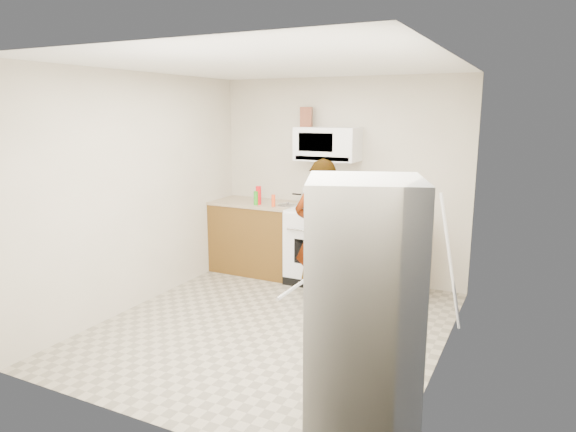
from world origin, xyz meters
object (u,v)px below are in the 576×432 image
Objects in this scene: kettle at (389,204)px; gas_range at (322,244)px; saucepan at (310,198)px; microwave at (328,144)px; fridge at (362,311)px; person at (322,234)px.

gas_range is at bearing -168.55° from kettle.
kettle is 0.82× the size of saucepan.
fridge is at bearing -63.75° from microwave.
gas_range is 3.08m from fridge.
person is 1.08m from saucepan.
person is 8.78× the size of kettle.
gas_range is 1.22m from microwave.
person is at bearing -58.92° from saucepan.
saucepan is at bearing -71.95° from person.
kettle is at bearing 1.86° from microwave.
person is (0.32, -0.78, 0.32)m from gas_range.
person reaches higher than saucepan.
fridge is (1.40, -2.85, -0.85)m from microwave.
person is 0.95× the size of fridge.
saucepan is at bearing 179.76° from microwave.
saucepan is (-0.23, 0.00, -0.69)m from microwave.
fridge reaches higher than saucepan.
microwave is at bearing -83.77° from person.
saucepan is (-0.55, 0.91, 0.21)m from person.
microwave is 3.40× the size of saucepan.
fridge reaches higher than person.
fridge is at bearing -60.14° from saucepan.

